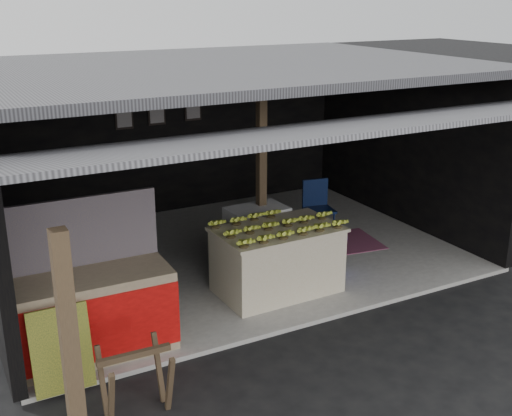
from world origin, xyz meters
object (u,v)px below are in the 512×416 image
plastic_chair (317,203)px  white_crate (257,238)px  water_barrel (334,255)px  banana_table (277,260)px  neighbor_stall (95,310)px  sawhorse (135,376)px

plastic_chair → white_crate: bearing=-144.1°
water_barrel → banana_table: bearing=-171.8°
neighbor_stall → plastic_chair: size_ratio=1.85×
white_crate → plastic_chair: size_ratio=0.99×
sawhorse → banana_table: bearing=34.7°
banana_table → plastic_chair: 2.29m
white_crate → water_barrel: 1.15m
neighbor_stall → water_barrel: (3.64, 0.55, -0.26)m
banana_table → white_crate: (0.13, 0.82, 0.01)m
sawhorse → plastic_chair: bearing=38.9°
white_crate → water_barrel: bearing=-39.6°
water_barrel → plastic_chair: 1.57m
banana_table → sawhorse: bearing=-148.1°
neighbor_stall → sawhorse: size_ratio=2.43×
banana_table → water_barrel: 1.07m
banana_table → white_crate: 0.83m
banana_table → white_crate: bearing=79.7°
banana_table → plastic_chair: bearing=41.7°
neighbor_stall → water_barrel: size_ratio=3.33×
neighbor_stall → plastic_chair: bearing=25.7°
neighbor_stall → sawhorse: (0.05, -1.26, -0.14)m
water_barrel → sawhorse: bearing=-153.2°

